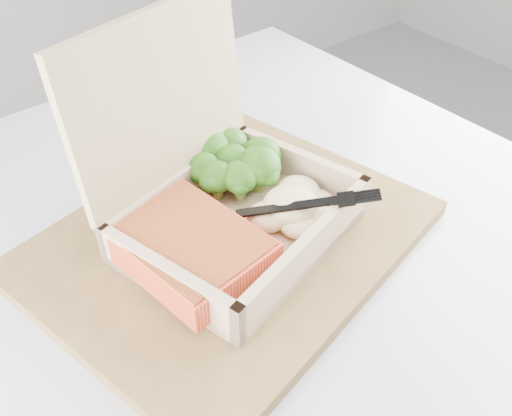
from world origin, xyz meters
TOP-DOWN VIEW (x-y plane):
  - cafe_table at (-0.11, 0.49)m, footprint 0.90×0.90m
  - serving_tray at (-0.06, 0.53)m, footprint 0.43×0.37m
  - takeout_container at (-0.06, 0.56)m, footprint 0.26×0.24m
  - salmon_fillet at (-0.12, 0.52)m, footprint 0.12×0.15m
  - broccoli_pile at (-0.02, 0.59)m, footprint 0.11×0.11m
  - mashed_potatoes at (-0.01, 0.51)m, footprint 0.09×0.08m
  - plastic_fork at (-0.03, 0.51)m, footprint 0.12×0.10m
  - receipt at (-0.02, 0.73)m, footprint 0.10×0.15m

SIDE VIEW (x-z plane):
  - cafe_table at x=-0.11m, z-range 0.18..0.94m
  - receipt at x=-0.02m, z-range 0.76..0.76m
  - serving_tray at x=-0.06m, z-range 0.76..0.77m
  - salmon_fillet at x=-0.12m, z-range 0.78..0.81m
  - mashed_potatoes at x=-0.01m, z-range 0.78..0.81m
  - broccoli_pile at x=-0.02m, z-range 0.78..0.82m
  - plastic_fork at x=-0.03m, z-range 0.80..0.82m
  - takeout_container at x=-0.06m, z-range 0.72..0.92m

